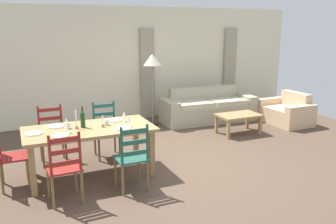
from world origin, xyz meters
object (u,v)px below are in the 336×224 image
at_px(armchair_upholstered, 287,113).
at_px(dining_chair_head_west, 9,155).
at_px(wine_glass_far_left, 66,121).
at_px(dining_table, 89,133).
at_px(wine_glass_far_right, 124,114).
at_px(couch, 207,109).
at_px(wine_glass_near_left, 67,125).
at_px(wine_glass_near_right, 129,119).
at_px(coffee_cup_primary, 107,122).
at_px(dining_chair_near_right, 132,157).
at_px(dining_chair_far_right, 106,130).
at_px(coffee_cup_secondary, 68,126).
at_px(wine_bottle, 83,120).
at_px(coffee_table, 239,117).
at_px(standing_lamp, 152,64).
at_px(dining_chair_near_left, 65,168).
at_px(dining_chair_far_left, 52,135).

bearing_deg(armchair_upholstered, dining_chair_head_west, -169.26).
height_order(wine_glass_far_left, armchair_upholstered, wine_glass_far_left).
xyz_separation_m(dining_table, wine_glass_far_right, (0.59, 0.16, 0.20)).
bearing_deg(armchair_upholstered, couch, 149.15).
bearing_deg(wine_glass_near_left, dining_chair_head_west, 168.49).
relative_size(wine_glass_near_right, coffee_cup_primary, 1.79).
bearing_deg(dining_chair_near_right, wine_glass_near_left, 140.81).
distance_m(dining_chair_far_right, wine_glass_far_left, 1.02).
bearing_deg(wine_glass_near_left, coffee_cup_secondary, 81.24).
distance_m(dining_chair_near_right, wine_glass_near_left, 1.04).
bearing_deg(wine_bottle, couch, 31.65).
xyz_separation_m(dining_chair_near_right, wine_glass_near_right, (0.16, 0.60, 0.38)).
distance_m(wine_glass_far_right, coffee_table, 2.89).
bearing_deg(wine_glass_far_left, dining_chair_far_right, 38.88).
relative_size(wine_glass_far_left, standing_lamp, 0.10).
xyz_separation_m(dining_chair_near_left, coffee_table, (3.81, 1.66, -0.12)).
distance_m(dining_chair_near_left, coffee_table, 4.16).
bearing_deg(wine_glass_near_left, standing_lamp, 47.38).
bearing_deg(wine_bottle, coffee_table, 14.05).
xyz_separation_m(dining_chair_near_left, standing_lamp, (2.41, 3.06, 0.93)).
distance_m(wine_glass_near_left, coffee_table, 3.84).
xyz_separation_m(wine_bottle, wine_glass_near_right, (0.65, -0.21, -0.01)).
xyz_separation_m(coffee_cup_primary, standing_lamp, (1.65, 2.28, 0.62)).
bearing_deg(wine_glass_near_right, dining_chair_near_left, -150.41).
distance_m(coffee_cup_secondary, coffee_table, 3.74).
relative_size(dining_chair_near_left, couch, 0.42).
xyz_separation_m(wine_bottle, standing_lamp, (2.00, 2.25, 0.54)).
bearing_deg(dining_chair_head_west, wine_glass_far_left, 7.82).
bearing_deg(dining_chair_head_west, standing_lamp, 36.90).
bearing_deg(standing_lamp, wine_glass_far_right, -121.72).
height_order(dining_chair_head_west, standing_lamp, standing_lamp).
bearing_deg(couch, armchair_upholstered, -30.85).
relative_size(wine_glass_near_left, coffee_cup_primary, 1.79).
distance_m(coffee_cup_secondary, armchair_upholstered, 5.33).
bearing_deg(wine_bottle, wine_glass_near_right, -17.58).
relative_size(coffee_cup_secondary, standing_lamp, 0.05).
height_order(dining_chair_near_right, wine_glass_far_right, dining_chair_near_right).
xyz_separation_m(dining_table, dining_chair_far_left, (-0.47, 0.79, -0.19)).
relative_size(coffee_cup_primary, coffee_cup_secondary, 1.00).
height_order(dining_chair_far_left, coffee_cup_secondary, dining_chair_far_left).
bearing_deg(dining_chair_near_left, wine_glass_near_left, 76.03).
height_order(dining_chair_head_west, armchair_upholstered, dining_chair_head_west).
relative_size(dining_chair_far_left, wine_glass_near_right, 5.96).
bearing_deg(coffee_table, standing_lamp, 135.11).
relative_size(dining_chair_near_left, coffee_cup_primary, 10.67).
xyz_separation_m(coffee_cup_primary, couch, (3.00, 2.09, -0.50)).
relative_size(wine_glass_near_left, wine_glass_far_right, 1.00).
relative_size(wine_bottle, wine_glass_near_right, 1.96).
xyz_separation_m(dining_chair_near_right, coffee_cup_primary, (-0.14, 0.79, 0.32)).
bearing_deg(wine_glass_far_right, dining_chair_near_left, -139.95).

